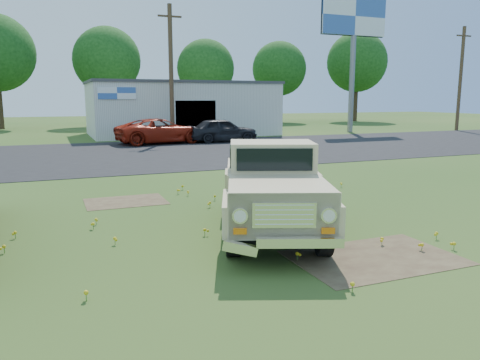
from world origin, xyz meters
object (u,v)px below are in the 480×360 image
at_px(vintage_pickup_truck, 271,186).
at_px(billboard, 354,29).
at_px(red_pickup, 161,131).
at_px(dark_sedan, 222,130).

bearing_deg(vintage_pickup_truck, billboard, 72.93).
bearing_deg(red_pickup, vintage_pickup_truck, 165.50).
bearing_deg(billboard, red_pickup, -166.64).
distance_m(billboard, vintage_pickup_truck, 32.33).
bearing_deg(billboard, vintage_pickup_truck, -128.26).
relative_size(vintage_pickup_truck, red_pickup, 0.96).
height_order(red_pickup, dark_sedan, red_pickup).
relative_size(red_pickup, dark_sedan, 1.24).
bearing_deg(billboard, dark_sedan, -161.01).
height_order(billboard, red_pickup, billboard).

